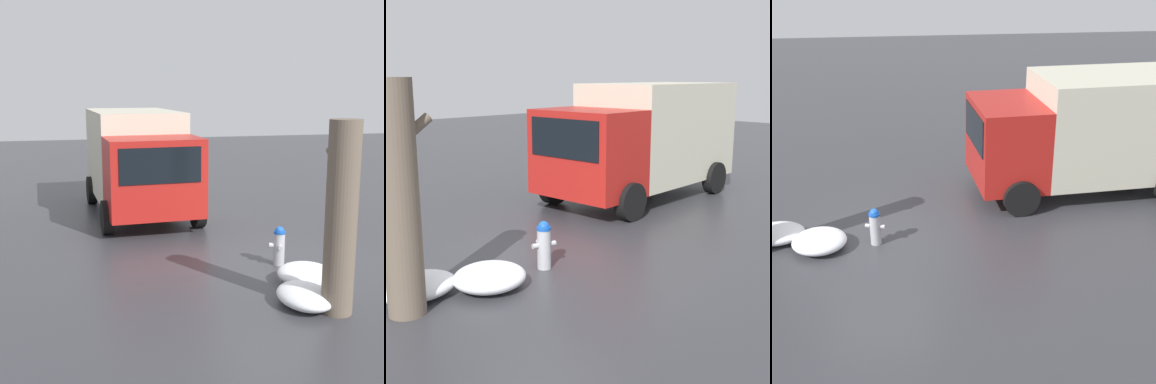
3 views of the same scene
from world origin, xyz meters
The scene contains 6 objects.
ground_plane centered at (0.00, 0.00, 0.00)m, with size 60.00×60.00×0.00m, color #38383D.
fire_hydrant centered at (0.00, 0.00, 0.44)m, with size 0.45×0.35×0.86m.
tree_trunk centered at (-2.57, 0.00, 1.66)m, with size 0.81×0.53×3.29m.
delivery_truck centered at (5.62, 2.32, 1.67)m, with size 6.10×3.02×3.09m.
snow_pile_by_hydrant centered at (-2.20, 0.41, 0.18)m, with size 1.25×0.95×0.37m.
snow_pile_curbside centered at (-1.21, -0.08, 0.20)m, with size 1.18×1.12×0.39m.
Camera 1 is at (-10.39, 4.37, 3.79)m, focal length 50.00 mm.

